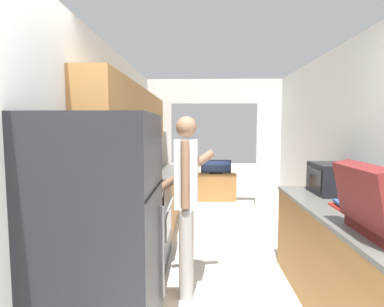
{
  "coord_description": "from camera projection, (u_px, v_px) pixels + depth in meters",
  "views": [
    {
      "loc": [
        -0.26,
        -1.15,
        1.61
      ],
      "look_at": [
        -0.38,
        3.04,
        1.23
      ],
      "focal_mm": 28.0,
      "sensor_mm": 36.0,
      "label": 1
    }
  ],
  "objects": [
    {
      "name": "television",
      "position": [
        216.0,
        167.0,
        6.5
      ],
      "size": [
        0.65,
        0.16,
        0.3
      ],
      "color": "black",
      "rests_on": "tv_cabinet"
    },
    {
      "name": "book_stack",
      "position": [
        350.0,
        206.0,
        2.51
      ],
      "size": [
        0.25,
        0.3,
        0.06
      ],
      "color": "red",
      "rests_on": "counter_right"
    },
    {
      "name": "counter_left",
      "position": [
        148.0,
        212.0,
        4.06
      ],
      "size": [
        0.62,
        3.27,
        0.92
      ],
      "color": "#9E6B38",
      "rests_on": "ground_plane"
    },
    {
      "name": "range_oven",
      "position": [
        143.0,
        222.0,
        3.59
      ],
      "size": [
        0.66,
        0.78,
        1.06
      ],
      "color": "black",
      "rests_on": "ground_plane"
    },
    {
      "name": "tv_cabinet",
      "position": [
        216.0,
        187.0,
        6.58
      ],
      "size": [
        0.87,
        0.42,
        0.59
      ],
      "color": "#9E6B38",
      "rests_on": "ground_plane"
    },
    {
      "name": "refrigerator",
      "position": [
        100.0,
        246.0,
        1.92
      ],
      "size": [
        0.74,
        0.71,
        1.69
      ],
      "color": "black",
      "rests_on": "ground_plane"
    },
    {
      "name": "wall_right",
      "position": [
        366.0,
        165.0,
        2.8
      ],
      "size": [
        0.06,
        6.94,
        2.5
      ],
      "color": "silver",
      "rests_on": "ground_plane"
    },
    {
      "name": "wall_left",
      "position": [
        113.0,
        142.0,
        3.25
      ],
      "size": [
        0.38,
        6.94,
        2.5
      ],
      "color": "silver",
      "rests_on": "ground_plane"
    },
    {
      "name": "counter_right",
      "position": [
        346.0,
        265.0,
        2.5
      ],
      "size": [
        0.62,
        2.08,
        0.92
      ],
      "color": "#9E6B38",
      "rests_on": "ground_plane"
    },
    {
      "name": "wall_far_with_doorway",
      "position": [
        214.0,
        136.0,
        5.7
      ],
      "size": [
        2.92,
        0.06,
        2.5
      ],
      "color": "silver",
      "rests_on": "ground_plane"
    },
    {
      "name": "person",
      "position": [
        186.0,
        200.0,
        2.82
      ],
      "size": [
        0.55,
        0.38,
        1.71
      ],
      "rotation": [
        0.0,
        0.0,
        1.53
      ],
      "color": "#9E9E9E",
      "rests_on": "ground_plane"
    },
    {
      "name": "microwave",
      "position": [
        330.0,
        179.0,
        3.08
      ],
      "size": [
        0.33,
        0.47,
        0.32
      ],
      "color": "black",
      "rests_on": "counter_right"
    }
  ]
}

